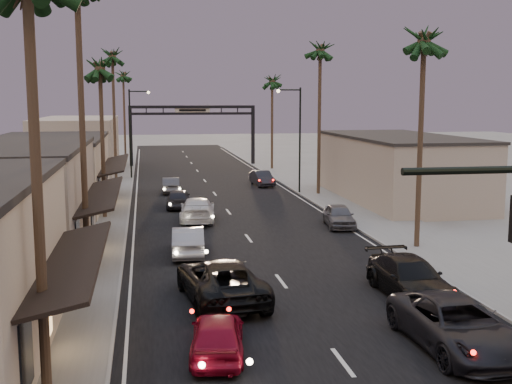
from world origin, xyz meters
name	(u,v)px	position (x,y,z in m)	size (l,w,h in m)	color
ground	(223,205)	(0.00, 40.00, 0.00)	(200.00, 200.00, 0.00)	slate
road	(216,196)	(0.00, 45.00, 0.00)	(14.00, 120.00, 0.02)	black
sidewalk_left	(105,186)	(-9.50, 52.00, 0.06)	(5.00, 92.00, 0.12)	slate
sidewalk_right	(305,182)	(9.50, 52.00, 0.06)	(5.00, 92.00, 0.12)	slate
storefront_mid	(4,204)	(-13.00, 26.00, 2.75)	(8.00, 14.00, 5.50)	gray
storefront_far	(49,173)	(-13.00, 42.00, 2.50)	(8.00, 16.00, 5.00)	#B9A58D
storefront_dist	(78,145)	(-13.00, 65.00, 3.00)	(8.00, 20.00, 6.00)	gray
building_right	(398,169)	(14.00, 40.00, 2.50)	(8.00, 18.00, 5.00)	gray
arch	(193,120)	(0.00, 70.00, 5.53)	(15.20, 0.40, 7.27)	black
streetlight_right	(297,131)	(6.92, 45.00, 5.33)	(2.13, 0.30, 9.00)	black
streetlight_left	(133,126)	(-6.92, 58.00, 5.33)	(2.13, 0.30, 9.00)	black
palm_lc	(100,62)	(-8.60, 36.00, 10.47)	(3.20, 3.20, 12.20)	#38281C
palm_ld	(112,52)	(-8.60, 55.00, 12.42)	(3.20, 3.20, 14.20)	#38281C
palm_ra	(424,33)	(8.60, 24.00, 11.44)	(3.20, 3.20, 13.20)	#38281C
palm_rb	(320,45)	(8.60, 44.00, 12.42)	(3.20, 3.20, 14.20)	#38281C
palm_rc	(272,77)	(8.60, 64.00, 10.47)	(3.20, 3.20, 12.20)	#38281C
palm_far	(123,72)	(-8.30, 78.00, 11.44)	(3.20, 3.20, 13.20)	#38281C
oncoming_red	(217,335)	(-3.74, 11.18, 0.70)	(1.66, 4.12, 1.40)	maroon
oncoming_pickup	(221,280)	(-2.96, 16.68, 0.86)	(2.85, 6.19, 1.72)	black
oncoming_silver	(188,241)	(-3.74, 24.60, 0.75)	(1.59, 4.57, 1.51)	#949599
oncoming_white	(197,210)	(-2.49, 33.80, 0.80)	(2.24, 5.50, 1.60)	silver
oncoming_dgrey	(178,198)	(-3.45, 39.30, 0.72)	(1.71, 4.24, 1.45)	black
oncoming_grey_far	(171,185)	(-3.66, 47.27, 0.67)	(1.42, 4.07, 1.34)	#414145
curbside_near	(457,325)	(3.93, 10.41, 0.82)	(2.71, 5.88, 1.63)	black
curbside_black	(410,278)	(4.72, 15.91, 0.80)	(2.23, 5.49, 1.59)	black
curbside_grey	(339,216)	(6.20, 30.42, 0.71)	(1.67, 4.16, 1.42)	#4F5054
curbside_far	(262,178)	(4.94, 50.41, 0.70)	(1.47, 4.22, 1.39)	black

